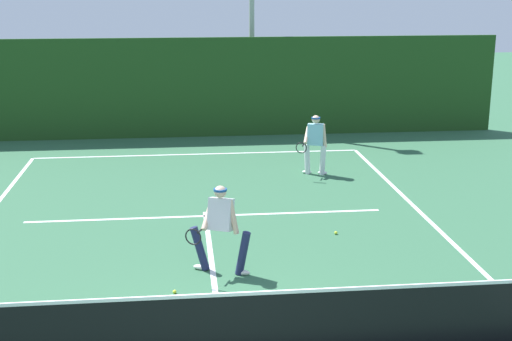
{
  "coord_description": "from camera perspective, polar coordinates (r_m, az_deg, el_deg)",
  "views": [
    {
      "loc": [
        -0.51,
        -8.79,
        5.05
      ],
      "look_at": [
        1.12,
        6.15,
        1.0
      ],
      "focal_mm": 50.04,
      "sensor_mm": 36.0,
      "label": 1
    }
  ],
  "objects": [
    {
      "name": "court_line_baseline_far",
      "position": [
        21.29,
        -4.67,
        1.32
      ],
      "size": [
        9.57,
        0.1,
        0.01
      ],
      "primitive_type": "cube",
      "color": "white",
      "rests_on": "ground_plane"
    },
    {
      "name": "court_line_centre",
      "position": [
        13.02,
        -3.52,
        -7.75
      ],
      "size": [
        0.1,
        6.4,
        0.01
      ],
      "primitive_type": "cube",
      "color": "white",
      "rests_on": "ground_plane"
    },
    {
      "name": "court_line_service",
      "position": [
        15.75,
        -4.04,
        -3.64
      ],
      "size": [
        7.81,
        0.1,
        0.01
      ],
      "primitive_type": "cube",
      "color": "white",
      "rests_on": "ground_plane"
    },
    {
      "name": "tennis_net",
      "position": [
        9.91,
        -2.63,
        -12.24
      ],
      "size": [
        10.5,
        0.09,
        1.09
      ],
      "color": "#1E4723",
      "rests_on": "ground_plane"
    },
    {
      "name": "tennis_ball",
      "position": [
        14.7,
        6.41,
        -4.97
      ],
      "size": [
        0.07,
        0.07,
        0.07
      ],
      "primitive_type": "sphere",
      "color": "#D1E033",
      "rests_on": "ground_plane"
    },
    {
      "name": "tennis_ball_extra",
      "position": [
        12.06,
        -6.53,
        -9.61
      ],
      "size": [
        0.07,
        0.07,
        0.07
      ],
      "primitive_type": "sphere",
      "color": "#D1E033",
      "rests_on": "ground_plane"
    },
    {
      "name": "back_fence_windscreen",
      "position": [
        23.42,
        -4.94,
        6.6
      ],
      "size": [
        20.16,
        0.12,
        3.24
      ],
      "primitive_type": "cube",
      "color": "#1E4419",
      "rests_on": "ground_plane"
    },
    {
      "name": "player_far",
      "position": [
        18.9,
        4.74,
        2.27
      ],
      "size": [
        0.94,
        0.88,
        1.6
      ],
      "rotation": [
        0.0,
        0.0,
        2.81
      ],
      "color": "silver",
      "rests_on": "ground_plane"
    },
    {
      "name": "player_near",
      "position": [
        12.51,
        -2.88,
        -4.41
      ],
      "size": [
        1.16,
        0.85,
        1.61
      ],
      "rotation": [
        0.0,
        0.0,
        2.73
      ],
      "color": "#1E234C",
      "rests_on": "ground_plane"
    }
  ]
}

